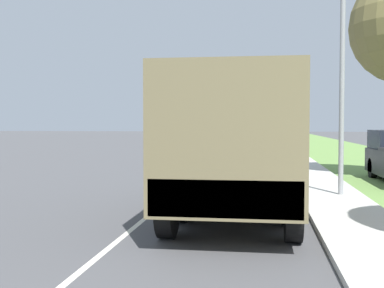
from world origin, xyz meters
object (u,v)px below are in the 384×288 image
car_nearest_ahead (251,151)px  car_second_ahead (251,143)px  lamp_post (335,32)px  military_truck (235,141)px  car_fourth_ahead (253,135)px  car_third_ahead (223,138)px

car_nearest_ahead → car_second_ahead: bearing=91.1°
car_nearest_ahead → lamp_post: size_ratio=0.62×
lamp_post → car_second_ahead: bearing=96.7°
car_second_ahead → military_truck: bearing=-89.5°
car_nearest_ahead → car_second_ahead: 12.31m
car_second_ahead → lamp_post: size_ratio=0.52×
car_fourth_ahead → lamp_post: 49.23m
military_truck → car_fourth_ahead: size_ratio=1.43×
military_truck → car_second_ahead: bearing=90.5°
car_nearest_ahead → car_fourth_ahead: size_ratio=1.01×
military_truck → car_third_ahead: 39.48m
car_nearest_ahead → car_fourth_ahead: 37.33m
car_third_ahead → car_nearest_ahead: bearing=-82.1°
car_third_ahead → car_fourth_ahead: car_fourth_ahead is taller
military_truck → car_third_ahead: military_truck is taller
car_fourth_ahead → car_third_ahead: bearing=-102.7°
military_truck → car_fourth_ahead: bearing=90.5°
lamp_post → car_fourth_ahead: bearing=93.5°
car_nearest_ahead → car_second_ahead: (-0.23, 12.31, -0.03)m
car_nearest_ahead → car_second_ahead: size_ratio=1.19×
car_nearest_ahead → car_second_ahead: car_nearest_ahead is taller
military_truck → car_second_ahead: size_ratio=1.69×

